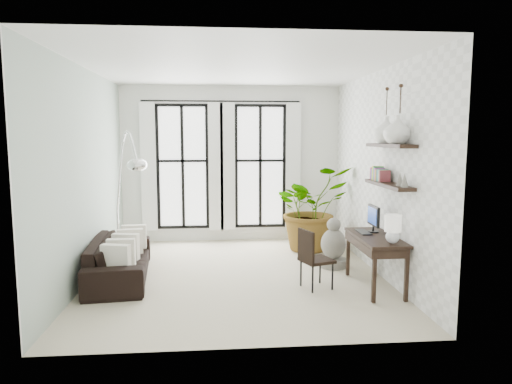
{
  "coord_description": "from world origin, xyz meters",
  "views": [
    {
      "loc": [
        -0.3,
        -6.97,
        2.18
      ],
      "look_at": [
        0.33,
        0.3,
        1.28
      ],
      "focal_mm": 32.0,
      "sensor_mm": 36.0,
      "label": 1
    }
  ],
  "objects": [
    {
      "name": "wall_back",
      "position": [
        0.0,
        2.5,
        1.6
      ],
      "size": [
        4.5,
        0.0,
        4.5
      ],
      "primitive_type": "plane",
      "rotation": [
        1.57,
        0.0,
        0.0
      ],
      "color": "white",
      "rests_on": "floor"
    },
    {
      "name": "plant",
      "position": [
        1.48,
        1.54,
        0.81
      ],
      "size": [
        1.84,
        1.74,
        1.62
      ],
      "primitive_type": "imported",
      "rotation": [
        0.0,
        0.0,
        0.41
      ],
      "color": "#2D7228",
      "rests_on": "floor"
    },
    {
      "name": "floor",
      "position": [
        0.0,
        0.0,
        0.0
      ],
      "size": [
        5.0,
        5.0,
        0.0
      ],
      "primitive_type": "plane",
      "color": "beige",
      "rests_on": "ground"
    },
    {
      "name": "vase_b",
      "position": [
        2.11,
        -0.62,
        2.27
      ],
      "size": [
        0.37,
        0.37,
        0.38
      ],
      "primitive_type": "imported",
      "color": "white",
      "rests_on": "shelf_upper"
    },
    {
      "name": "ceiling",
      "position": [
        0.0,
        0.0,
        3.2
      ],
      "size": [
        5.0,
        5.0,
        0.0
      ],
      "primitive_type": "plane",
      "color": "white",
      "rests_on": "wall_back"
    },
    {
      "name": "desk",
      "position": [
        1.95,
        -0.82,
        0.72
      ],
      "size": [
        0.55,
        1.29,
        1.16
      ],
      "color": "black",
      "rests_on": "floor"
    },
    {
      "name": "wall_left",
      "position": [
        -2.25,
        0.0,
        1.6
      ],
      "size": [
        0.0,
        5.0,
        5.0
      ],
      "primitive_type": "plane",
      "rotation": [
        1.57,
        0.0,
        1.57
      ],
      "color": "#A0B2A4",
      "rests_on": "floor"
    },
    {
      "name": "vase_a",
      "position": [
        2.11,
        -1.02,
        2.27
      ],
      "size": [
        0.37,
        0.37,
        0.38
      ],
      "primitive_type": "imported",
      "color": "white",
      "rests_on": "shelf_upper"
    },
    {
      "name": "throw_pillows",
      "position": [
        -1.7,
        -0.01,
        0.5
      ],
      "size": [
        0.4,
        1.52,
        0.4
      ],
      "color": "silver",
      "rests_on": "sofa"
    },
    {
      "name": "arc_lamp",
      "position": [
        -1.69,
        0.21,
        1.69
      ],
      "size": [
        0.72,
        0.68,
        2.27
      ],
      "color": "silver",
      "rests_on": "floor"
    },
    {
      "name": "buddha",
      "position": [
        1.63,
        0.34,
        0.35
      ],
      "size": [
        0.46,
        0.46,
        0.83
      ],
      "color": "gray",
      "rests_on": "floor"
    },
    {
      "name": "desk_chair",
      "position": [
        1.04,
        -0.72,
        0.49
      ],
      "size": [
        0.52,
        0.52,
        0.87
      ],
      "rotation": [
        0.0,
        0.0,
        0.34
      ],
      "color": "black",
      "rests_on": "floor"
    },
    {
      "name": "windows",
      "position": [
        -0.2,
        2.43,
        1.56
      ],
      "size": [
        3.26,
        0.13,
        2.65
      ],
      "color": "white",
      "rests_on": "wall_back"
    },
    {
      "name": "wall_right",
      "position": [
        2.25,
        0.0,
        1.6
      ],
      "size": [
        0.0,
        5.0,
        5.0
      ],
      "primitive_type": "plane",
      "rotation": [
        1.57,
        0.0,
        -1.57
      ],
      "color": "white",
      "rests_on": "floor"
    },
    {
      "name": "sofa",
      "position": [
        -1.8,
        -0.01,
        0.31
      ],
      "size": [
        1.04,
        2.19,
        0.62
      ],
      "primitive_type": "imported",
      "rotation": [
        0.0,
        0.0,
        1.67
      ],
      "color": "black",
      "rests_on": "floor"
    },
    {
      "name": "wall_shelves",
      "position": [
        2.11,
        -0.73,
        1.73
      ],
      "size": [
        0.25,
        1.3,
        0.6
      ],
      "color": "black",
      "rests_on": "wall_right"
    }
  ]
}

